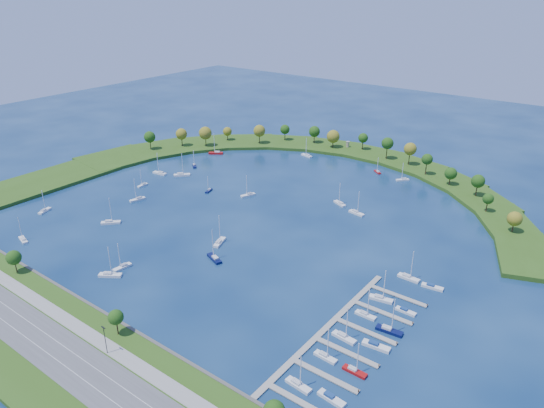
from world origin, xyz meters
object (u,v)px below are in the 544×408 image
Objects in this scene: moored_boat_11 at (219,242)px; docked_boat_5 at (376,346)px; docked_boat_4 at (344,337)px; moored_boat_5 at (356,212)px; moored_boat_14 at (110,274)px; docked_boat_11 at (432,287)px; docked_boat_6 at (366,314)px; docked_boat_0 at (298,384)px; docked_boat_1 at (331,398)px; moored_boat_17 at (182,174)px; docked_boat_8 at (381,298)px; docked_boat_9 at (406,311)px; moored_boat_15 at (160,173)px; moored_boat_0 at (194,165)px; moored_boat_1 at (23,239)px; moored_boat_7 at (209,190)px; docked_boat_3 at (355,370)px; moored_boat_3 at (111,222)px; moored_boat_19 at (307,155)px; moored_boat_10 at (122,266)px; docked_boat_7 at (389,330)px; harbor_tower at (348,144)px; moored_boat_8 at (248,194)px; moored_boat_16 at (403,179)px; moored_boat_4 at (45,210)px; moored_boat_6 at (214,258)px; docked_boat_2 at (325,356)px; moored_boat_13 at (143,185)px; moored_boat_18 at (378,171)px; moored_boat_12 at (216,153)px; docked_boat_10 at (409,277)px; dock_system at (345,336)px.

docked_boat_5 is at bearing -123.20° from moored_boat_11.
moored_boat_5 is at bearing 121.03° from docked_boat_4.
docked_boat_11 is at bearing -0.65° from moored_boat_14.
moored_boat_5 is 86.55m from docked_boat_6.
docked_boat_1 is at bearing 12.50° from docked_boat_0.
moored_boat_17 is (-77.12, 50.34, 0.03)m from moored_boat_11.
docked_boat_9 is (10.48, -1.53, -0.37)m from docked_boat_8.
docked_boat_5 is 44.84m from docked_boat_11.
moored_boat_15 is at bearing 44.48° from moored_boat_11.
moored_boat_0 is 0.81× the size of moored_boat_15.
moored_boat_1 is 98.46m from moored_boat_7.
docked_boat_4 is (-10.52, 12.01, 0.04)m from docked_boat_3.
moored_boat_19 is at bearing 35.90° from moored_boat_3.
docked_boat_11 is (181.00, -21.42, -0.33)m from moored_boat_15.
moored_boat_10 is 1.04× the size of docked_boat_6.
docked_boat_7 reaches higher than moored_boat_0.
docked_boat_1 is (110.46, -207.19, -3.45)m from harbor_tower.
docked_boat_4 reaches higher than moored_boat_5.
moored_boat_19 is at bearing -149.04° from moored_boat_8.
docked_boat_4 is at bearing 59.74° from moored_boat_16.
moored_boat_14 is at bearing -124.33° from moored_boat_4.
harbor_tower is 64.77m from moored_boat_16.
moored_boat_1 reaches higher than docked_boat_3.
docked_boat_7 reaches higher than moored_boat_4.
docked_boat_3 is at bearing 140.18° from moored_boat_19.
moored_boat_5 is 76.13m from docked_boat_8.
moored_boat_3 is 1.20× the size of docked_boat_6.
harbor_tower is 0.28× the size of moored_boat_17.
docked_boat_1 is 27.76m from docked_boat_4.
docked_boat_9 is (145.62, 18.91, -0.39)m from moored_boat_3.
docked_boat_4 reaches higher than docked_boat_6.
moored_boat_6 reaches higher than moored_boat_7.
docked_boat_2 reaches higher than docked_boat_11.
moored_boat_13 is at bearing 161.13° from docked_boat_3.
moored_boat_14 is at bearing -19.57° from moored_boat_0.
moored_boat_19 reaches higher than harbor_tower.
moored_boat_18 is (33.85, 167.80, -0.05)m from moored_boat_10.
moored_boat_19 is 0.94× the size of docked_boat_7.
harbor_tower is at bearing -170.81° from moored_boat_12.
docked_boat_9 is at bearing -39.71° from moored_boat_5.
moored_boat_18 is at bearing -56.98° from moored_boat_16.
moored_boat_13 is at bearing 76.08° from moored_boat_3.
moored_boat_17 reaches higher than moored_boat_7.
moored_boat_0 is 0.96× the size of docked_boat_6.
moored_boat_19 is at bearing 123.50° from docked_boat_5.
moored_boat_16 is at bearing 118.13° from moored_boat_7.
moored_boat_14 is 120.35m from docked_boat_10.
dock_system is at bearing 94.46° from docked_boat_2.
docked_boat_11 is (164.56, 75.34, -0.28)m from moored_boat_1.
moored_boat_13 is at bearing -150.82° from moored_boat_17.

